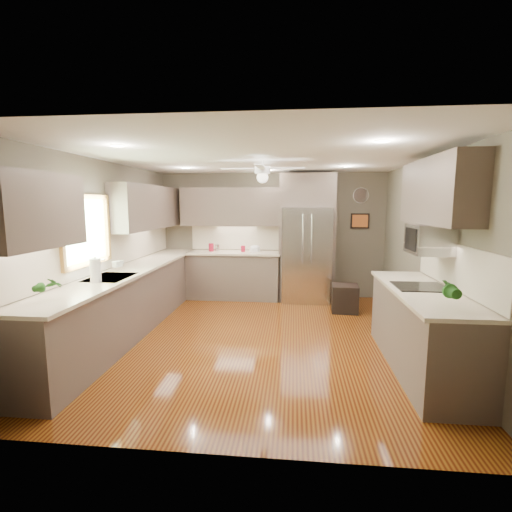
% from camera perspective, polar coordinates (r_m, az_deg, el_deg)
% --- Properties ---
extents(floor, '(5.00, 5.00, 0.00)m').
position_cam_1_polar(floor, '(5.40, 0.66, -12.45)').
color(floor, '#431809').
rests_on(floor, ground).
extents(ceiling, '(5.00, 5.00, 0.00)m').
position_cam_1_polar(ceiling, '(5.09, 0.70, 14.93)').
color(ceiling, white).
rests_on(ceiling, ground).
extents(wall_back, '(4.50, 0.00, 4.50)m').
position_cam_1_polar(wall_back, '(7.57, 2.41, 3.22)').
color(wall_back, brown).
rests_on(wall_back, ground).
extents(wall_front, '(4.50, 0.00, 4.50)m').
position_cam_1_polar(wall_front, '(2.65, -4.27, -6.00)').
color(wall_front, brown).
rests_on(wall_front, ground).
extents(wall_left, '(0.00, 5.00, 5.00)m').
position_cam_1_polar(wall_left, '(5.75, -22.26, 1.06)').
color(wall_left, brown).
rests_on(wall_left, ground).
extents(wall_right, '(0.00, 5.00, 5.00)m').
position_cam_1_polar(wall_right, '(5.38, 25.30, 0.44)').
color(wall_right, brown).
rests_on(wall_right, ground).
extents(canister_a, '(0.10, 0.10, 0.16)m').
position_cam_1_polar(canister_a, '(7.49, -6.91, 1.34)').
color(canister_a, maroon).
rests_on(canister_a, back_run).
extents(canister_b, '(0.11, 0.11, 0.14)m').
position_cam_1_polar(canister_b, '(7.50, -5.95, 1.28)').
color(canister_b, silver).
rests_on(canister_b, back_run).
extents(canister_d, '(0.09, 0.09, 0.13)m').
position_cam_1_polar(canister_d, '(7.35, -2.01, 1.11)').
color(canister_d, maroon).
rests_on(canister_d, back_run).
extents(soap_bottle, '(0.11, 0.11, 0.19)m').
position_cam_1_polar(soap_bottle, '(5.69, -20.45, -1.11)').
color(soap_bottle, white).
rests_on(soap_bottle, left_run).
extents(potted_plant_left, '(0.19, 0.14, 0.31)m').
position_cam_1_polar(potted_plant_left, '(4.17, -29.33, -3.98)').
color(potted_plant_left, '#1C5016').
rests_on(potted_plant_left, left_run).
extents(potted_plant_right, '(0.18, 0.15, 0.32)m').
position_cam_1_polar(potted_plant_right, '(3.88, 27.72, -4.68)').
color(potted_plant_right, '#1C5016').
rests_on(potted_plant_right, right_run).
extents(bowl, '(0.22, 0.22, 0.05)m').
position_cam_1_polar(bowl, '(7.34, -0.18, 0.83)').
color(bowl, tan).
rests_on(bowl, back_run).
extents(left_run, '(0.65, 4.70, 1.45)m').
position_cam_1_polar(left_run, '(5.89, -18.61, -6.19)').
color(left_run, brown).
rests_on(left_run, ground).
extents(back_run, '(1.85, 0.65, 1.45)m').
position_cam_1_polar(back_run, '(7.47, -3.34, -2.80)').
color(back_run, brown).
rests_on(back_run, ground).
extents(uppers, '(4.50, 4.70, 0.95)m').
position_cam_1_polar(uppers, '(5.87, -5.96, 7.84)').
color(uppers, brown).
rests_on(uppers, wall_left).
extents(window, '(0.05, 1.12, 0.92)m').
position_cam_1_polar(window, '(5.28, -24.69, 3.62)').
color(window, '#BFF2B2').
rests_on(window, wall_left).
extents(sink, '(0.50, 0.70, 0.32)m').
position_cam_1_polar(sink, '(5.22, -21.54, -3.38)').
color(sink, silver).
rests_on(sink, left_run).
extents(refrigerator, '(1.06, 0.75, 2.45)m').
position_cam_1_polar(refrigerator, '(7.23, 7.79, 2.42)').
color(refrigerator, silver).
rests_on(refrigerator, ground).
extents(right_run, '(0.70, 2.20, 1.45)m').
position_cam_1_polar(right_run, '(4.70, 24.23, -10.11)').
color(right_run, brown).
rests_on(right_run, ground).
extents(microwave, '(0.43, 0.55, 0.34)m').
position_cam_1_polar(microwave, '(4.77, 25.09, 2.34)').
color(microwave, silver).
rests_on(microwave, wall_right).
extents(ceiling_fan, '(1.18, 1.18, 0.32)m').
position_cam_1_polar(ceiling_fan, '(5.37, 1.00, 12.78)').
color(ceiling_fan, white).
rests_on(ceiling_fan, ceiling).
extents(recessed_lights, '(2.84, 3.14, 0.01)m').
position_cam_1_polar(recessed_lights, '(5.49, 0.67, 14.37)').
color(recessed_lights, white).
rests_on(recessed_lights, ceiling).
extents(wall_clock, '(0.30, 0.03, 0.30)m').
position_cam_1_polar(wall_clock, '(7.63, 15.84, 8.97)').
color(wall_clock, white).
rests_on(wall_clock, wall_back).
extents(framed_print, '(0.36, 0.03, 0.30)m').
position_cam_1_polar(framed_print, '(7.63, 15.70, 5.22)').
color(framed_print, black).
rests_on(framed_print, wall_back).
extents(stool, '(0.48, 0.48, 0.50)m').
position_cam_1_polar(stool, '(6.74, 13.51, -6.34)').
color(stool, black).
rests_on(stool, ground).
extents(paper_towel, '(0.13, 0.13, 0.32)m').
position_cam_1_polar(paper_towel, '(4.92, -23.47, -2.10)').
color(paper_towel, white).
rests_on(paper_towel, left_run).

